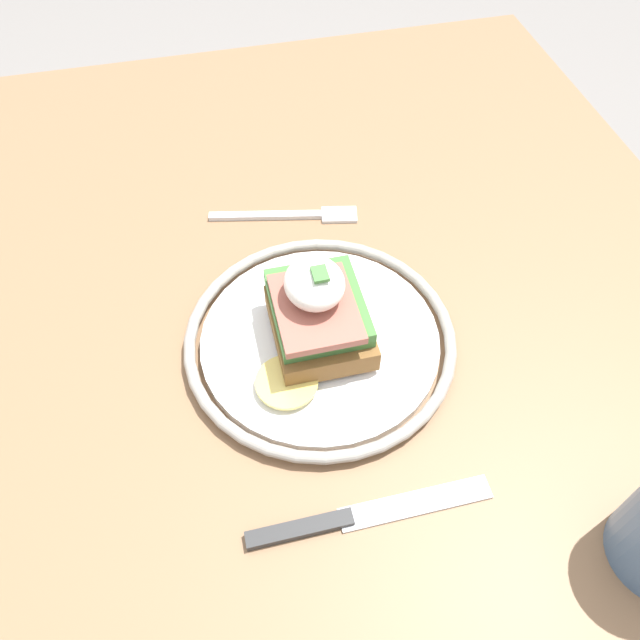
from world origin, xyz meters
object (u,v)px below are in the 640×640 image
object	(u,v)px
sandwich	(318,314)
fork	(292,215)
knife	(350,518)
plate	(320,339)

from	to	relation	value
sandwich	fork	world-z (taller)	sandwich
sandwich	knife	xyz separation A→B (m)	(0.16, -0.01, -0.04)
plate	knife	size ratio (longest dim) A/B	1.28
fork	plate	bearing A→B (deg)	-3.03
fork	knife	xyz separation A→B (m)	(0.32, -0.02, 0.00)
plate	knife	bearing A→B (deg)	-5.23
sandwich	fork	size ratio (longest dim) A/B	0.75
plate	fork	size ratio (longest dim) A/B	1.54
sandwich	fork	distance (m)	0.17
sandwich	knife	size ratio (longest dim) A/B	0.62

